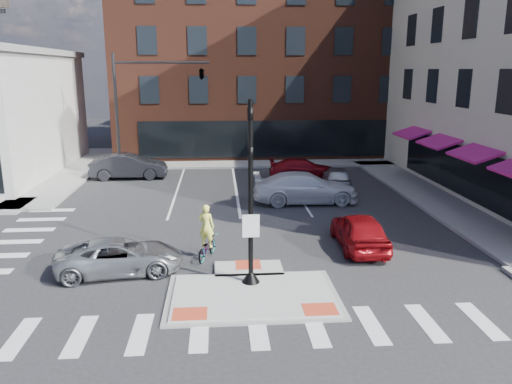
{
  "coord_description": "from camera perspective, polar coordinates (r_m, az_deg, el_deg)",
  "views": [
    {
      "loc": [
        -0.98,
        -14.92,
        6.97
      ],
      "look_at": [
        0.53,
        5.21,
        2.0
      ],
      "focal_mm": 35.0,
      "sensor_mm": 36.0,
      "label": 1
    }
  ],
  "objects": [
    {
      "name": "white_pickup",
      "position": [
        26.82,
        5.68,
        0.49
      ],
      "size": [
        5.6,
        2.28,
        1.62
      ],
      "primitive_type": "imported",
      "rotation": [
        0.0,
        0.0,
        1.57
      ],
      "color": "white",
      "rests_on": "ground"
    },
    {
      "name": "sidewalk_n",
      "position": [
        37.77,
        1.82,
        3.3
      ],
      "size": [
        26.0,
        3.0,
        0.15
      ],
      "primitive_type": "cube",
      "color": "gray",
      "rests_on": "ground"
    },
    {
      "name": "mast_arm_signal",
      "position": [
        33.02,
        -8.84,
        12.35
      ],
      "size": [
        6.1,
        2.24,
        8.0
      ],
      "color": "black",
      "rests_on": "ground"
    },
    {
      "name": "refuge_island",
      "position": [
        16.24,
        -0.44,
        -11.39
      ],
      "size": [
        5.4,
        4.65,
        0.13
      ],
      "color": "gray",
      "rests_on": "ground"
    },
    {
      "name": "bg_car_dark",
      "position": [
        33.73,
        -14.32,
        2.87
      ],
      "size": [
        4.97,
        1.86,
        1.62
      ],
      "primitive_type": "imported",
      "rotation": [
        0.0,
        0.0,
        1.6
      ],
      "color": "#27272C",
      "rests_on": "ground"
    },
    {
      "name": "signal_pole",
      "position": [
        16.02,
        -0.61,
        -2.91
      ],
      "size": [
        0.6,
        0.6,
        5.98
      ],
      "color": "black",
      "rests_on": "refuge_island"
    },
    {
      "name": "building_n",
      "position": [
        47.09,
        0.57,
        14.84
      ],
      "size": [
        24.4,
        18.4,
        15.5
      ],
      "color": "#53271A",
      "rests_on": "ground"
    },
    {
      "name": "silver_suv",
      "position": [
        18.23,
        -15.28,
        -7.11
      ],
      "size": [
        4.59,
        2.59,
        1.21
      ],
      "primitive_type": "imported",
      "rotation": [
        0.0,
        0.0,
        1.71
      ],
      "color": "#A2A5A8",
      "rests_on": "ground"
    },
    {
      "name": "ground",
      "position": [
        16.5,
        -0.5,
        -11.17
      ],
      "size": [
        120.0,
        120.0,
        0.0
      ],
      "primitive_type": "plane",
      "color": "#28282B",
      "rests_on": "ground"
    },
    {
      "name": "building_far_right",
      "position": [
        69.64,
        4.04,
        13.0
      ],
      "size": [
        12.0,
        12.0,
        12.0
      ],
      "primitive_type": "cube",
      "color": "brown",
      "rests_on": "ground"
    },
    {
      "name": "bg_car_red",
      "position": [
        32.97,
        5.37,
        2.7
      ],
      "size": [
        4.47,
        1.94,
        1.28
      ],
      "primitive_type": "imported",
      "rotation": [
        0.0,
        0.0,
        1.54
      ],
      "color": "maroon",
      "rests_on": "ground"
    },
    {
      "name": "red_sedan",
      "position": [
        20.37,
        11.73,
        -4.34
      ],
      "size": [
        1.8,
        4.26,
        1.44
      ],
      "primitive_type": "imported",
      "rotation": [
        0.0,
        0.0,
        3.12
      ],
      "color": "maroon",
      "rests_on": "ground"
    },
    {
      "name": "cyclist",
      "position": [
        18.96,
        -5.66,
        -5.52
      ],
      "size": [
        1.11,
        1.75,
        2.11
      ],
      "rotation": [
        0.0,
        0.0,
        2.79
      ],
      "color": "#3F3F44",
      "rests_on": "ground"
    },
    {
      "name": "sidewalk_e",
      "position": [
        28.41,
        20.35,
        -1.1
      ],
      "size": [
        3.0,
        24.0,
        0.15
      ],
      "primitive_type": "cube",
      "color": "gray",
      "rests_on": "ground"
    },
    {
      "name": "bg_car_silver",
      "position": [
        30.27,
        9.24,
        1.64
      ],
      "size": [
        2.23,
        4.16,
        1.35
      ],
      "primitive_type": "imported",
      "rotation": [
        0.0,
        0.0,
        2.97
      ],
      "color": "#A6A9AE",
      "rests_on": "ground"
    },
    {
      "name": "building_far_left",
      "position": [
        67.02,
        -7.04,
        12.04
      ],
      "size": [
        10.0,
        12.0,
        10.0
      ],
      "primitive_type": "cube",
      "color": "slate",
      "rests_on": "ground"
    }
  ]
}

